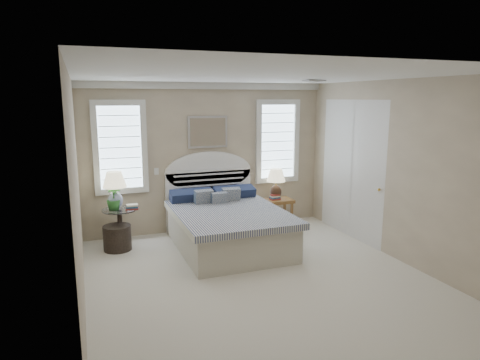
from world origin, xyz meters
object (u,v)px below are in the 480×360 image
object	(u,v)px
bed	(226,223)
side_table_left	(120,223)
lamp_right	(276,180)
floor_pot	(117,238)
lamp_left	(115,186)
nightstand_right	(279,206)

from	to	relation	value
bed	side_table_left	world-z (taller)	bed
side_table_left	lamp_right	xyz separation A→B (m)	(2.91, 0.16, 0.50)
floor_pot	bed	bearing A→B (deg)	-13.56
floor_pot	lamp_left	world-z (taller)	lamp_left
lamp_left	bed	bearing A→B (deg)	-20.96
lamp_left	nightstand_right	bearing A→B (deg)	0.79
side_table_left	lamp_right	size ratio (longest dim) A/B	1.08
side_table_left	lamp_left	size ratio (longest dim) A/B	1.01
floor_pot	side_table_left	bearing A→B (deg)	68.90
bed	floor_pot	xyz separation A→B (m)	(-1.72, 0.41, -0.18)
bed	side_table_left	distance (m)	1.75
lamp_right	side_table_left	bearing A→B (deg)	-176.78
bed	lamp_right	distance (m)	1.55
nightstand_right	floor_pot	world-z (taller)	nightstand_right
lamp_right	bed	bearing A→B (deg)	-149.06
side_table_left	nightstand_right	size ratio (longest dim) A/B	1.19
lamp_left	lamp_right	bearing A→B (deg)	2.04
side_table_left	floor_pot	bearing A→B (deg)	-111.10
lamp_left	side_table_left	bearing A→B (deg)	-50.15
bed	floor_pot	bearing A→B (deg)	166.44
nightstand_right	lamp_left	world-z (taller)	lamp_left
nightstand_right	lamp_left	distance (m)	3.06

